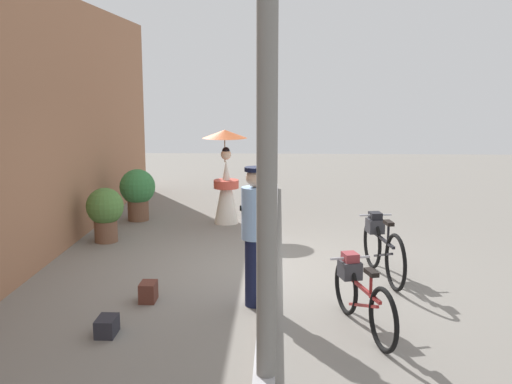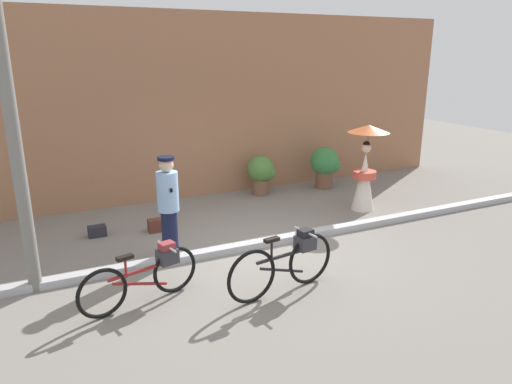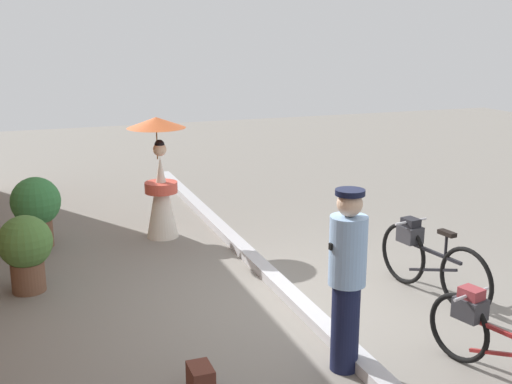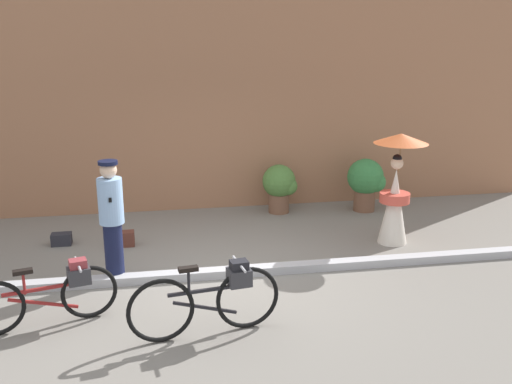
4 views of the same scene
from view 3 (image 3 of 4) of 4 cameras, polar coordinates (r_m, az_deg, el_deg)
name	(u,v)px [view 3 (image 3 of 4)]	position (r m, az deg, el deg)	size (l,w,h in m)	color
ground_plane	(295,304)	(7.44, 3.55, -10.03)	(30.00, 30.00, 0.00)	gray
sidewalk_curb	(295,300)	(7.42, 3.55, -9.60)	(14.00, 0.20, 0.12)	#B2B2B7
bicycle_near_officer	(499,338)	(6.17, 20.96, -12.12)	(1.69, 0.59, 0.78)	black
bicycle_far_side	(428,258)	(7.79, 15.17, -5.75)	(1.77, 0.48, 0.87)	black
person_officer	(347,276)	(5.81, 8.16, -7.46)	(0.34, 0.38, 1.72)	#141938
person_with_parasol	(160,176)	(9.61, -8.60, 1.46)	(0.87, 0.87, 1.83)	silver
potted_plant_by_door	(27,248)	(8.09, -19.87, -4.71)	(0.66, 0.64, 0.95)	brown
potted_plant_small	(37,206)	(9.69, -19.03, -1.22)	(0.72, 0.71, 1.03)	brown
backpack_spare	(201,378)	(5.77, -4.92, -16.31)	(0.29, 0.20, 0.25)	#592D23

